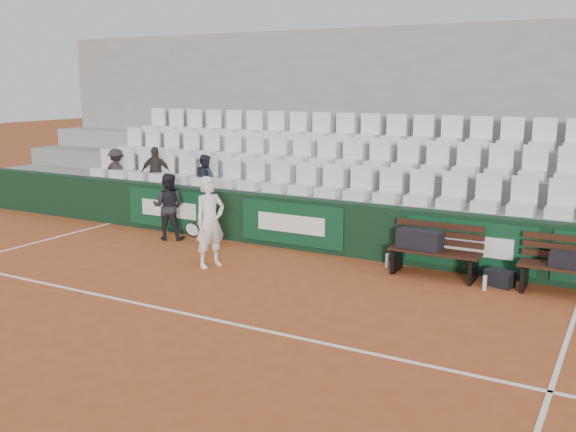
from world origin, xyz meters
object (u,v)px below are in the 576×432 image
object	(u,v)px
water_bottle_far	(485,283)
tennis_player	(210,222)
bench_right	(569,281)
spectator_a	(116,153)
spectator_c	(205,159)
sports_bag_left	(420,239)
ball_kid	(168,206)
sports_bag_ground	(499,278)
bench_left	(434,263)
sports_bag_right	(567,260)
spectator_b	(155,154)
water_bottle_near	(387,261)

from	to	relation	value
water_bottle_far	tennis_player	size ratio (longest dim) A/B	0.15
bench_right	tennis_player	size ratio (longest dim) A/B	0.94
spectator_a	spectator_c	distance (m)	2.60
sports_bag_left	water_bottle_far	bearing A→B (deg)	-16.49
ball_kid	sports_bag_ground	bearing A→B (deg)	160.14
bench_left	sports_bag_right	distance (m)	2.06
bench_left	tennis_player	bearing A→B (deg)	-160.11
bench_right	water_bottle_far	xyz separation A→B (m)	(-1.18, -0.36, -0.11)
sports_bag_left	sports_bag_ground	bearing A→B (deg)	-0.77
tennis_player	spectator_b	bearing A→B (deg)	143.59
bench_left	spectator_b	bearing A→B (deg)	171.16
tennis_player	ball_kid	bearing A→B (deg)	147.72
ball_kid	spectator_a	size ratio (longest dim) A/B	1.25
water_bottle_near	spectator_c	bearing A→B (deg)	168.25
water_bottle_far	tennis_player	bearing A→B (deg)	-167.77
sports_bag_ground	spectator_b	bearing A→B (deg)	172.34
sports_bag_ground	water_bottle_far	distance (m)	0.37
bench_left	ball_kid	world-z (taller)	ball_kid
bench_left	ball_kid	size ratio (longest dim) A/B	1.09
water_bottle_near	spectator_b	xyz separation A→B (m)	(-5.98, 0.96, 1.48)
sports_bag_ground	water_bottle_near	world-z (taller)	sports_bag_ground
sports_bag_right	tennis_player	bearing A→B (deg)	-167.09
sports_bag_ground	bench_left	bearing A→B (deg)	-179.95
sports_bag_right	ball_kid	xyz separation A→B (m)	(-7.59, -0.07, 0.12)
sports_bag_ground	spectator_b	xyz separation A→B (m)	(-7.91, 1.06, 1.47)
spectator_b	spectator_c	size ratio (longest dim) A/B	1.09
sports_bag_left	ball_kid	bearing A→B (deg)	-178.87
sports_bag_right	spectator_b	world-z (taller)	spectator_b
sports_bag_ground	tennis_player	size ratio (longest dim) A/B	0.27
sports_bag_left	spectator_a	size ratio (longest dim) A/B	0.68
sports_bag_ground	ball_kid	bearing A→B (deg)	-179.25
tennis_player	sports_bag_ground	bearing A→B (deg)	15.63
bench_right	spectator_c	xyz separation A→B (m)	(-7.54, 1.04, 1.33)
sports_bag_right	spectator_a	size ratio (longest dim) A/B	0.45
sports_bag_left	water_bottle_far	distance (m)	1.32
bench_right	sports_bag_ground	world-z (taller)	bench_right
water_bottle_far	spectator_c	distance (m)	6.67
sports_bag_ground	sports_bag_right	bearing A→B (deg)	-0.96
bench_right	ball_kid	xyz separation A→B (m)	(-7.65, -0.11, 0.46)
bench_right	sports_bag_left	bearing A→B (deg)	-179.79
water_bottle_far	tennis_player	xyz separation A→B (m)	(-4.53, -0.98, 0.68)
bench_right	spectator_b	size ratio (longest dim) A/B	1.24
bench_right	spectator_c	world-z (taller)	spectator_c
sports_bag_right	water_bottle_far	distance (m)	1.25
bench_left	bench_right	world-z (taller)	same
water_bottle_near	tennis_player	bearing A→B (deg)	-152.80
bench_right	ball_kid	world-z (taller)	ball_kid
sports_bag_ground	sports_bag_left	bearing A→B (deg)	179.23
sports_bag_right	ball_kid	world-z (taller)	ball_kid
spectator_a	water_bottle_near	bearing A→B (deg)	168.28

